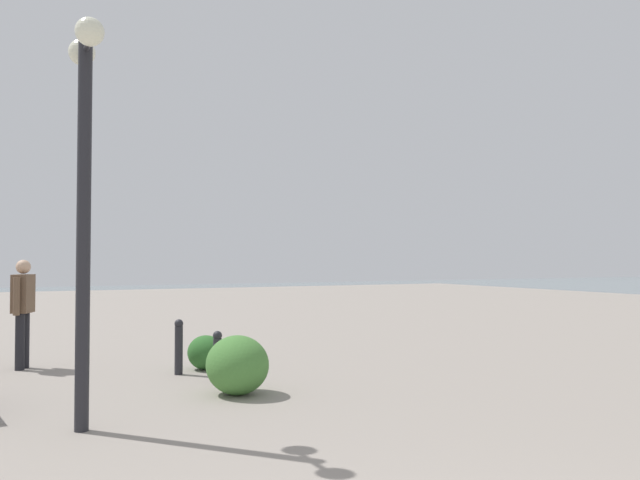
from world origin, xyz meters
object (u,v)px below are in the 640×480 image
(bollard_near, at_px, (217,355))
(bollard_mid, at_px, (179,346))
(lamppost, at_px, (84,162))
(pedestrian, at_px, (23,306))

(bollard_near, bearing_deg, bollard_mid, 25.45)
(lamppost, bearing_deg, bollard_near, -45.70)
(lamppost, bearing_deg, bollard_mid, -31.14)
(pedestrian, relative_size, bollard_near, 2.42)
(lamppost, relative_size, bollard_near, 5.75)
(bollard_mid, bearing_deg, pedestrian, 53.32)
(bollard_near, bearing_deg, pedestrian, 46.60)
(lamppost, height_order, bollard_mid, lamppost)
(lamppost, xyz_separation_m, bollard_mid, (2.72, -1.64, -2.27))
(pedestrian, relative_size, bollard_mid, 2.08)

